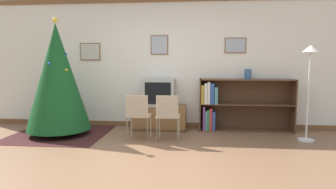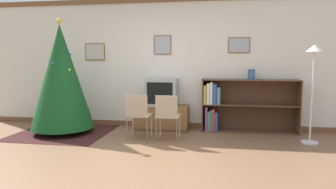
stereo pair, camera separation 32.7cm
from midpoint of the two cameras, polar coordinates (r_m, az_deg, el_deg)
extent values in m
plane|color=brown|center=(4.23, -4.30, -12.96)|extent=(24.00, 24.00, 0.00)
cube|color=silver|center=(6.34, 0.72, 5.96)|extent=(8.17, 0.08, 2.70)
cube|color=brown|center=(6.43, 0.63, -5.70)|extent=(8.17, 0.03, 0.10)
cube|color=brown|center=(6.69, -12.35, 7.94)|extent=(0.44, 0.02, 0.36)
cube|color=#BCB7A8|center=(6.68, -12.38, 7.94)|extent=(0.40, 0.01, 0.33)
cube|color=brown|center=(6.31, 0.47, 9.42)|extent=(0.36, 0.02, 0.40)
cube|color=#9EA8B2|center=(6.29, 0.46, 9.43)|extent=(0.33, 0.01, 0.36)
cube|color=brown|center=(6.26, 14.87, 9.07)|extent=(0.43, 0.02, 0.31)
cube|color=#9EA8B2|center=(6.25, 14.88, 9.08)|extent=(0.39, 0.01, 0.27)
cube|color=#381919|center=(6.20, -17.85, -6.92)|extent=(1.77, 1.67, 0.01)
cylinder|color=maroon|center=(6.18, -17.86, -6.44)|extent=(0.36, 0.36, 0.10)
cone|color=#14471E|center=(6.04, -18.21, 3.27)|extent=(1.19, 1.19, 1.99)
sphere|color=yellow|center=(6.08, -18.56, 13.15)|extent=(0.10, 0.10, 0.10)
sphere|color=#1E4CB2|center=(6.54, -18.28, -1.37)|extent=(0.05, 0.05, 0.05)
sphere|color=#1E4CB2|center=(6.01, -16.78, 7.34)|extent=(0.06, 0.06, 0.06)
sphere|color=red|center=(6.39, -21.38, -2.15)|extent=(0.05, 0.05, 0.05)
sphere|color=silver|center=(6.25, -15.34, 1.42)|extent=(0.05, 0.05, 0.05)
sphere|color=red|center=(6.13, -15.63, 3.53)|extent=(0.04, 0.04, 0.04)
sphere|color=red|center=(6.48, -15.89, -1.42)|extent=(0.06, 0.06, 0.06)
sphere|color=#1E4CB2|center=(6.40, -17.54, 1.69)|extent=(0.06, 0.06, 0.06)
sphere|color=gold|center=(5.84, -16.75, 4.53)|extent=(0.05, 0.05, 0.05)
sphere|color=#1E4CB2|center=(5.87, -19.62, 5.58)|extent=(0.06, 0.06, 0.06)
cube|color=brown|center=(6.19, 0.36, -6.43)|extent=(1.04, 0.47, 0.05)
cube|color=brown|center=(6.14, 0.36, -4.16)|extent=(1.08, 0.49, 0.45)
cube|color=#9E9E99|center=(6.06, 0.36, 0.47)|extent=(0.62, 0.47, 0.55)
cube|color=black|center=(5.83, 0.00, 0.23)|extent=(0.51, 0.01, 0.43)
cube|color=tan|center=(5.38, -3.73, -3.96)|extent=(0.40, 0.40, 0.02)
cube|color=tan|center=(5.17, -4.23, -2.19)|extent=(0.35, 0.02, 0.38)
cylinder|color=beige|center=(5.64, -5.09, -5.77)|extent=(0.02, 0.02, 0.42)
cylinder|color=beige|center=(5.56, -1.48, -5.92)|extent=(0.02, 0.02, 0.42)
cylinder|color=beige|center=(5.30, -6.07, -6.58)|extent=(0.02, 0.02, 0.42)
cylinder|color=beige|center=(5.22, -2.23, -6.76)|extent=(0.02, 0.02, 0.42)
cylinder|color=beige|center=(5.26, -6.09, -4.48)|extent=(0.02, 0.02, 0.82)
cylinder|color=beige|center=(5.18, -2.24, -4.63)|extent=(0.02, 0.02, 0.82)
cube|color=tan|center=(5.29, 1.81, -4.14)|extent=(0.40, 0.40, 0.02)
cube|color=tan|center=(5.07, 1.54, -2.34)|extent=(0.35, 0.02, 0.38)
cylinder|color=beige|center=(5.53, 0.19, -5.98)|extent=(0.02, 0.02, 0.42)
cylinder|color=beige|center=(5.49, 3.93, -6.10)|extent=(0.02, 0.02, 0.42)
cylinder|color=beige|center=(5.19, -0.44, -6.83)|extent=(0.02, 0.02, 0.42)
cylinder|color=beige|center=(5.14, 3.54, -6.96)|extent=(0.02, 0.02, 0.42)
cylinder|color=beige|center=(5.15, -0.44, -4.69)|extent=(0.02, 0.02, 0.82)
cylinder|color=beige|center=(5.10, 3.56, -4.81)|extent=(0.02, 0.02, 0.82)
cube|color=brown|center=(6.10, 8.17, -1.95)|extent=(0.02, 0.36, 1.04)
cube|color=brown|center=(6.33, 25.00, -2.18)|extent=(0.02, 0.36, 1.04)
cube|color=brown|center=(6.10, 16.90, 2.67)|extent=(1.85, 0.36, 0.02)
cube|color=brown|center=(6.24, 16.59, -6.73)|extent=(1.85, 0.36, 0.02)
cube|color=brown|center=(6.15, 16.75, -1.90)|extent=(1.81, 0.36, 0.02)
cube|color=#492F1E|center=(6.32, 16.54, -1.86)|extent=(1.85, 0.01, 1.04)
cube|color=#7A3D7F|center=(6.08, 8.85, -4.54)|extent=(0.04, 0.22, 0.47)
cube|color=teal|center=(6.09, 9.27, -4.94)|extent=(0.04, 0.23, 0.38)
cube|color=#337547|center=(6.10, 9.67, -4.83)|extent=(0.04, 0.25, 0.41)
cube|color=#B73333|center=(6.10, 10.14, -4.70)|extent=(0.05, 0.25, 0.44)
cube|color=#2D4C93|center=(6.11, 10.68, -4.99)|extent=(0.05, 0.26, 0.37)
cube|color=gold|center=(6.01, 8.62, 0.00)|extent=(0.05, 0.23, 0.37)
cube|color=silver|center=(6.02, 9.22, 0.17)|extent=(0.06, 0.26, 0.41)
cube|color=silver|center=(6.00, 9.78, 0.27)|extent=(0.05, 0.21, 0.44)
cube|color=#2D4C93|center=(6.04, 10.41, 0.16)|extent=(0.07, 0.30, 0.41)
cube|color=teal|center=(6.03, 11.14, -0.21)|extent=(0.06, 0.26, 0.33)
cylinder|color=#335684|center=(6.09, 17.09, 3.63)|extent=(0.14, 0.14, 0.19)
torus|color=#335684|center=(6.09, 17.12, 4.51)|extent=(0.12, 0.12, 0.02)
cylinder|color=silver|center=(5.80, 26.84, -8.15)|extent=(0.28, 0.28, 0.03)
cylinder|color=silver|center=(5.66, 27.24, -0.52)|extent=(0.03, 0.03, 1.53)
cone|color=white|center=(5.63, 27.67, 7.82)|extent=(0.28, 0.28, 0.12)
camera|label=1|loc=(0.16, -88.21, 0.20)|focal=32.00mm
camera|label=2|loc=(0.16, 91.79, -0.20)|focal=32.00mm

